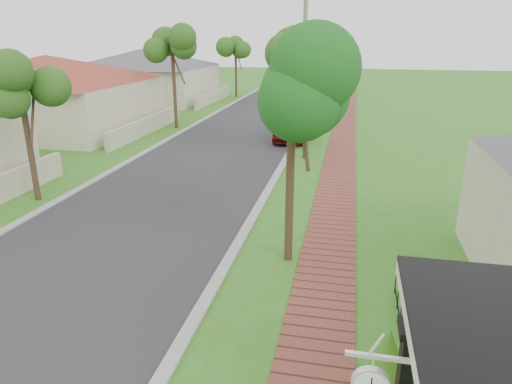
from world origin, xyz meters
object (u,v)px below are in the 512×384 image
Objects in this scene: parked_car_white at (298,97)px; station_clock at (371,382)px; utility_pole at (304,66)px; near_tree at (293,79)px; parked_car_red at (293,127)px.

parked_car_white is 35.77m from station_clock.
parked_car_white is 5.47× the size of station_clock.
near_tree is at bearing -84.98° from utility_pole.
utility_pole reaches higher than parked_car_white.
station_clock is at bearing -82.97° from parked_car_white.
parked_car_red is at bearing 96.93° from near_tree.
parked_car_red is 3.43m from utility_pole.
parked_car_red is at bearing 99.69° from station_clock.
parked_car_white is at bearing 96.34° from near_tree.
station_clock is at bearing -74.29° from near_tree.
parked_car_white is (-1.40, 13.98, -0.06)m from parked_car_red.
near_tree is 7.40m from station_clock.
near_tree is 14.88m from utility_pole.
station_clock is (3.15, -21.40, -2.20)m from utility_pole.
near_tree reaches higher than station_clock.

